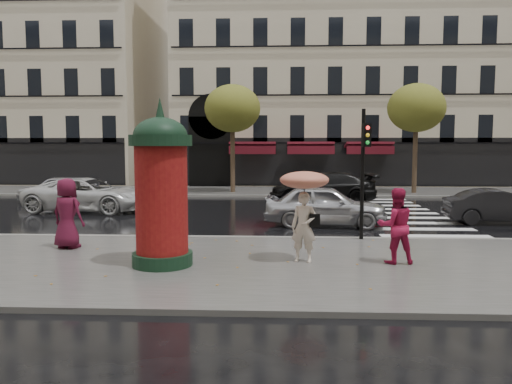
{
  "coord_description": "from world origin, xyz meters",
  "views": [
    {
      "loc": [
        0.84,
        -12.42,
        2.99
      ],
      "look_at": [
        0.19,
        1.5,
        1.68
      ],
      "focal_mm": 35.0,
      "sensor_mm": 36.0,
      "label": 1
    }
  ],
  "objects_px": {
    "traffic_light": "(364,161)",
    "morris_column": "(161,186)",
    "woman_red": "(396,226)",
    "car_white": "(88,195)",
    "car_darkgrey": "(499,207)",
    "car_black": "(322,188)",
    "car_silver": "(325,205)",
    "car_far_silver": "(59,189)",
    "woman_umbrella": "(304,200)",
    "man_burgundy": "(67,213)"
  },
  "relations": [
    {
      "from": "traffic_light",
      "to": "morris_column",
      "type": "bearing_deg",
      "value": -146.64
    },
    {
      "from": "woman_red",
      "to": "morris_column",
      "type": "relative_size",
      "value": 0.46
    },
    {
      "from": "morris_column",
      "to": "car_white",
      "type": "bearing_deg",
      "value": 119.48
    },
    {
      "from": "car_darkgrey",
      "to": "car_black",
      "type": "xyz_separation_m",
      "value": [
        -6.15,
        6.53,
        0.14
      ]
    },
    {
      "from": "morris_column",
      "to": "car_silver",
      "type": "height_order",
      "value": "morris_column"
    },
    {
      "from": "morris_column",
      "to": "traffic_light",
      "type": "xyz_separation_m",
      "value": [
        5.33,
        3.51,
        0.49
      ]
    },
    {
      "from": "car_darkgrey",
      "to": "car_white",
      "type": "relative_size",
      "value": 0.72
    },
    {
      "from": "woman_red",
      "to": "car_far_silver",
      "type": "height_order",
      "value": "woman_red"
    },
    {
      "from": "woman_umbrella",
      "to": "car_far_silver",
      "type": "height_order",
      "value": "woman_umbrella"
    },
    {
      "from": "woman_umbrella",
      "to": "morris_column",
      "type": "distance_m",
      "value": 3.47
    },
    {
      "from": "woman_red",
      "to": "car_black",
      "type": "bearing_deg",
      "value": -92.56
    },
    {
      "from": "man_burgundy",
      "to": "car_white",
      "type": "height_order",
      "value": "man_burgundy"
    },
    {
      "from": "woman_red",
      "to": "car_silver",
      "type": "height_order",
      "value": "woman_red"
    },
    {
      "from": "traffic_light",
      "to": "car_white",
      "type": "bearing_deg",
      "value": 148.69
    },
    {
      "from": "morris_column",
      "to": "traffic_light",
      "type": "height_order",
      "value": "morris_column"
    },
    {
      "from": "woman_red",
      "to": "car_darkgrey",
      "type": "xyz_separation_m",
      "value": [
        5.55,
        7.12,
        -0.39
      ]
    },
    {
      "from": "woman_umbrella",
      "to": "car_far_silver",
      "type": "bearing_deg",
      "value": 132.45
    },
    {
      "from": "woman_umbrella",
      "to": "traffic_light",
      "type": "bearing_deg",
      "value": 57.25
    },
    {
      "from": "woman_red",
      "to": "traffic_light",
      "type": "distance_m",
      "value": 3.4
    },
    {
      "from": "car_silver",
      "to": "car_black",
      "type": "relative_size",
      "value": 0.82
    },
    {
      "from": "morris_column",
      "to": "car_far_silver",
      "type": "relative_size",
      "value": 0.96
    },
    {
      "from": "morris_column",
      "to": "car_far_silver",
      "type": "xyz_separation_m",
      "value": [
        -8.72,
        13.77,
        -1.32
      ]
    },
    {
      "from": "man_burgundy",
      "to": "car_black",
      "type": "bearing_deg",
      "value": -106.19
    },
    {
      "from": "car_silver",
      "to": "car_white",
      "type": "bearing_deg",
      "value": 77.01
    },
    {
      "from": "man_burgundy",
      "to": "car_darkgrey",
      "type": "height_order",
      "value": "man_burgundy"
    },
    {
      "from": "car_far_silver",
      "to": "woman_umbrella",
      "type": "bearing_deg",
      "value": 47.68
    },
    {
      "from": "car_darkgrey",
      "to": "traffic_light",
      "type": "bearing_deg",
      "value": 128.82
    },
    {
      "from": "man_burgundy",
      "to": "car_far_silver",
      "type": "xyz_separation_m",
      "value": [
        -5.61,
        11.92,
        -0.39
      ]
    },
    {
      "from": "car_black",
      "to": "car_white",
      "type": "bearing_deg",
      "value": -74.76
    },
    {
      "from": "woman_red",
      "to": "man_burgundy",
      "type": "distance_m",
      "value": 8.83
    },
    {
      "from": "man_burgundy",
      "to": "woman_red",
      "type": "bearing_deg",
      "value": -171.69
    },
    {
      "from": "car_far_silver",
      "to": "man_burgundy",
      "type": "bearing_deg",
      "value": 30.46
    },
    {
      "from": "man_burgundy",
      "to": "car_silver",
      "type": "xyz_separation_m",
      "value": [
        7.61,
        4.93,
        -0.34
      ]
    },
    {
      "from": "morris_column",
      "to": "car_darkgrey",
      "type": "xyz_separation_m",
      "value": [
        11.17,
        7.58,
        -1.37
      ]
    },
    {
      "from": "car_white",
      "to": "car_black",
      "type": "distance_m",
      "value": 11.49
    },
    {
      "from": "car_silver",
      "to": "car_darkgrey",
      "type": "distance_m",
      "value": 6.72
    },
    {
      "from": "morris_column",
      "to": "car_far_silver",
      "type": "height_order",
      "value": "morris_column"
    },
    {
      "from": "traffic_light",
      "to": "car_silver",
      "type": "xyz_separation_m",
      "value": [
        -0.83,
        3.27,
        -1.75
      ]
    },
    {
      "from": "woman_umbrella",
      "to": "car_silver",
      "type": "bearing_deg",
      "value": 80.07
    },
    {
      "from": "woman_umbrella",
      "to": "car_far_silver",
      "type": "relative_size",
      "value": 0.56
    },
    {
      "from": "man_burgundy",
      "to": "car_black",
      "type": "height_order",
      "value": "man_burgundy"
    },
    {
      "from": "woman_umbrella",
      "to": "car_white",
      "type": "xyz_separation_m",
      "value": [
        -9.23,
        9.78,
        -0.88
      ]
    },
    {
      "from": "morris_column",
      "to": "car_silver",
      "type": "distance_m",
      "value": 8.24
    },
    {
      "from": "car_black",
      "to": "car_far_silver",
      "type": "relative_size",
      "value": 1.32
    },
    {
      "from": "woman_red",
      "to": "car_black",
      "type": "distance_m",
      "value": 13.66
    },
    {
      "from": "woman_umbrella",
      "to": "car_darkgrey",
      "type": "xyz_separation_m",
      "value": [
        7.76,
        7.06,
        -0.99
      ]
    },
    {
      "from": "man_burgundy",
      "to": "car_white",
      "type": "bearing_deg",
      "value": -54.8
    },
    {
      "from": "woman_red",
      "to": "car_silver",
      "type": "distance_m",
      "value": 6.42
    },
    {
      "from": "traffic_light",
      "to": "car_far_silver",
      "type": "bearing_deg",
      "value": 143.87
    },
    {
      "from": "morris_column",
      "to": "car_black",
      "type": "bearing_deg",
      "value": 70.4
    }
  ]
}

